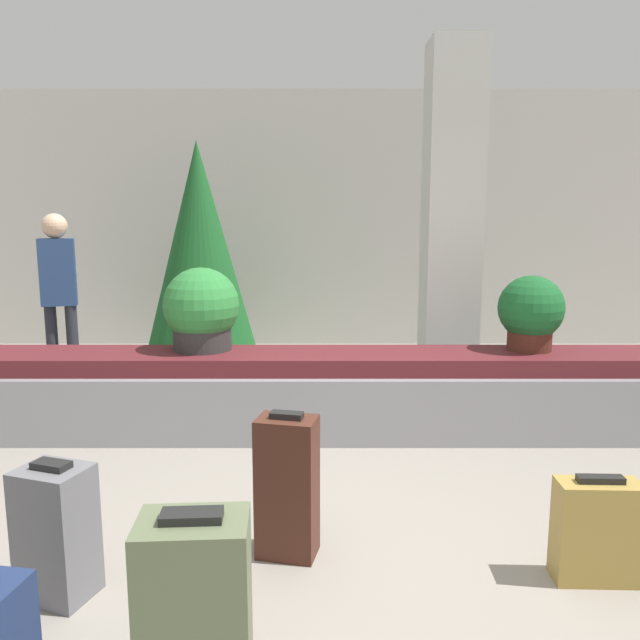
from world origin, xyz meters
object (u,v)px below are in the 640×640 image
suitcase_1 (285,487)px  decorated_tree (197,248)px  traveler_0 (56,285)px  suitcase_4 (54,533)px  suitcase_3 (594,530)px  pillar (449,222)px  potted_plant_1 (199,310)px  suitcase_0 (193,613)px  potted_plant_0 (528,312)px

suitcase_1 → decorated_tree: bearing=118.9°
traveler_0 → suitcase_4: bearing=94.2°
traveler_0 → suitcase_3: bearing=121.2°
traveler_0 → suitcase_1: bearing=109.8°
suitcase_3 → decorated_tree: (-2.57, 4.16, 1.07)m
pillar → traveler_0: (-3.72, 0.11, -0.60)m
suitcase_3 → potted_plant_1: 3.11m
pillar → suitcase_4: (-2.36, -3.32, -1.30)m
suitcase_1 → potted_plant_1: size_ratio=1.14×
traveler_0 → pillar: bearing=160.9°
suitcase_4 → decorated_tree: bearing=110.8°
suitcase_0 → suitcase_4: 0.95m
suitcase_1 → suitcase_0: bearing=-92.6°
suitcase_1 → suitcase_3: size_ratio=1.45×
pillar → traveler_0: bearing=178.4°
potted_plant_0 → traveler_0: bearing=163.8°
suitcase_1 → potted_plant_1: 2.12m
suitcase_3 → decorated_tree: size_ratio=0.21×
suitcase_4 → decorated_tree: (-0.16, 4.28, 1.01)m
pillar → suitcase_0: size_ratio=4.57×
pillar → suitcase_0: 4.44m
potted_plant_1 → traveler_0: bearing=143.3°
suitcase_1 → traveler_0: traveler_0 is taller
potted_plant_0 → traveler_0: size_ratio=0.35×
pillar → decorated_tree: size_ratio=1.31×
suitcase_1 → pillar: bearing=77.8°
traveler_0 → potted_plant_0: bearing=146.3°
suitcase_0 → decorated_tree: size_ratio=0.29×
pillar → suitcase_0: bearing=-112.6°
potted_plant_0 → decorated_tree: decorated_tree is taller
traveler_0 → decorated_tree: size_ratio=0.69×
suitcase_0 → traveler_0: traveler_0 is taller
suitcase_0 → potted_plant_1: 2.96m
suitcase_0 → suitcase_4: suitcase_0 is taller
suitcase_0 → suitcase_3: size_ratio=1.39×
suitcase_0 → suitcase_4: bearing=136.4°
suitcase_1 → suitcase_3: bearing=3.7°
suitcase_4 → traveler_0: traveler_0 is taller
potted_plant_0 → traveler_0: 4.30m
suitcase_3 → suitcase_4: (-2.40, -0.12, 0.06)m
potted_plant_1 → suitcase_3: bearing=-44.3°
potted_plant_1 → suitcase_4: bearing=-95.9°
suitcase_0 → traveler_0: bearing=113.9°
pillar → potted_plant_0: size_ratio=5.52×
potted_plant_1 → decorated_tree: size_ratio=0.26×
pillar → potted_plant_1: (-2.13, -1.08, -0.67)m
suitcase_3 → decorated_tree: bearing=123.5°
suitcase_1 → suitcase_4: (-0.99, -0.34, -0.05)m
suitcase_0 → potted_plant_0: 3.55m
traveler_0 → potted_plant_1: bearing=125.8°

